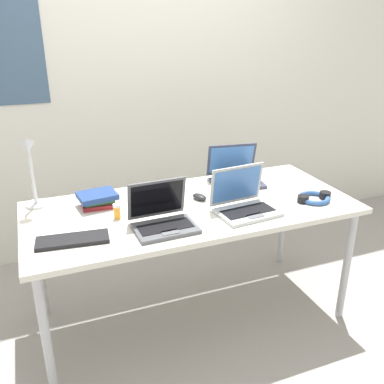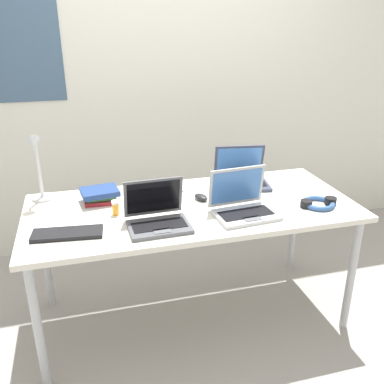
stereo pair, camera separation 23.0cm
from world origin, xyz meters
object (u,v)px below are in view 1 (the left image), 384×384
(laptop_back_right, at_px, (244,204))
(laptop_center, at_px, (235,176))
(laptop_mid_desk, at_px, (163,219))
(pill_bottle, at_px, (117,211))
(computer_mouse, at_px, (199,197))
(book_stack, at_px, (98,199))
(cell_phone, at_px, (171,188))
(external_keyboard, at_px, (73,240))
(headphones, at_px, (314,198))
(desk_lamp, at_px, (32,174))

(laptop_back_right, xyz_separation_m, laptop_center, (0.15, 0.40, -0.00))
(laptop_mid_desk, xyz_separation_m, pill_bottle, (-0.19, 0.18, -0.00))
(computer_mouse, distance_m, book_stack, 0.57)
(computer_mouse, bearing_deg, laptop_mid_desk, -161.02)
(laptop_mid_desk, relative_size, book_stack, 1.40)
(computer_mouse, xyz_separation_m, pill_bottle, (-0.49, -0.07, 0.02))
(laptop_back_right, relative_size, computer_mouse, 3.49)
(cell_phone, distance_m, book_stack, 0.46)
(laptop_mid_desk, xyz_separation_m, laptop_center, (0.61, 0.42, 0.00))
(laptop_mid_desk, distance_m, book_stack, 0.45)
(laptop_back_right, height_order, book_stack, laptop_back_right)
(laptop_back_right, bearing_deg, cell_phone, 120.49)
(external_keyboard, distance_m, pill_bottle, 0.30)
(laptop_mid_desk, bearing_deg, pill_bottle, 136.08)
(cell_phone, bearing_deg, headphones, -31.66)
(external_keyboard, bearing_deg, pill_bottle, 41.33)
(desk_lamp, height_order, cell_phone, desk_lamp)
(desk_lamp, height_order, laptop_mid_desk, desk_lamp)
(desk_lamp, relative_size, laptop_center, 1.14)
(computer_mouse, relative_size, cell_phone, 0.71)
(laptop_back_right, distance_m, cell_phone, 0.52)
(laptop_back_right, xyz_separation_m, external_keyboard, (-0.89, -0.00, -0.04))
(laptop_back_right, distance_m, book_stack, 0.80)
(computer_mouse, height_order, book_stack, book_stack)
(laptop_mid_desk, height_order, book_stack, laptop_mid_desk)
(laptop_back_right, height_order, cell_phone, laptop_back_right)
(laptop_mid_desk, height_order, cell_phone, laptop_mid_desk)
(external_keyboard, bearing_deg, computer_mouse, 24.52)
(pill_bottle, bearing_deg, laptop_center, 16.51)
(desk_lamp, distance_m, external_keyboard, 0.51)
(desk_lamp, xyz_separation_m, headphones, (1.47, -0.46, -0.18))
(laptop_mid_desk, relative_size, computer_mouse, 3.20)
(laptop_center, bearing_deg, desk_lamp, 177.64)
(book_stack, bearing_deg, cell_phone, 10.35)
(laptop_center, height_order, headphones, laptop_center)
(laptop_mid_desk, height_order, external_keyboard, laptop_mid_desk)
(external_keyboard, relative_size, computer_mouse, 3.44)
(desk_lamp, xyz_separation_m, external_keyboard, (0.14, -0.46, -0.19))
(desk_lamp, bearing_deg, laptop_center, -2.36)
(laptop_back_right, bearing_deg, desk_lamp, 156.22)
(desk_lamp, height_order, laptop_back_right, desk_lamp)
(laptop_center, height_order, pill_bottle, laptop_center)
(laptop_mid_desk, distance_m, laptop_back_right, 0.46)
(laptop_back_right, bearing_deg, pill_bottle, 165.44)
(headphones, bearing_deg, desk_lamp, 162.52)
(desk_lamp, xyz_separation_m, laptop_center, (1.18, -0.05, -0.15))
(computer_mouse, bearing_deg, book_stack, 146.01)
(laptop_center, relative_size, cell_phone, 2.58)
(desk_lamp, relative_size, cell_phone, 2.94)
(laptop_mid_desk, xyz_separation_m, cell_phone, (0.20, 0.46, -0.04))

